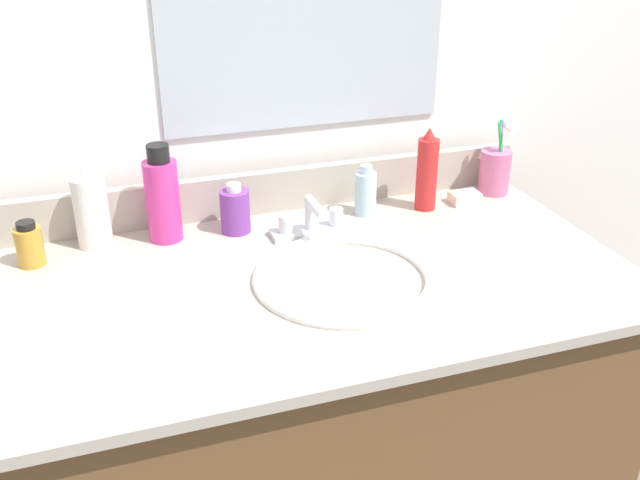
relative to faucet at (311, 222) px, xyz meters
The scene contains 14 objects.
vanity_cabinet 0.45m from the faucet, 107.57° to the right, with size 1.11×0.58×0.73m, color brown.
countertop 0.17m from the faucet, 107.57° to the right, with size 1.16×0.64×0.02m, color #B2A899.
backsplash 0.15m from the faucet, 109.58° to the left, with size 1.16×0.02×0.09m, color #B2A899.
back_wall 0.25m from the faucet, 103.96° to the left, with size 2.26×0.04×1.30m, color white.
sink_basin 0.20m from the faucet, 90.00° to the right, with size 0.33×0.33×0.11m.
faucet is the anchor object (origin of this frame).
bottle_lotion_white 0.42m from the faucet, 167.22° to the left, with size 0.07×0.07×0.17m.
bottle_soap_pink 0.29m from the faucet, 164.44° to the left, with size 0.07×0.07×0.19m.
bottle_oil_amber 0.53m from the faucet, behind, with size 0.05×0.05×0.09m.
bottle_spray_red 0.28m from the faucet, 10.34° to the left, with size 0.04×0.04×0.18m.
bottle_gel_clear 0.16m from the faucet, 24.34° to the left, with size 0.05×0.05×0.11m.
bottle_cream_purple 0.15m from the faucet, 154.27° to the left, with size 0.06×0.06×0.10m.
cup_pink 0.47m from the faucet, 10.03° to the left, with size 0.07×0.07×0.17m.
soap_bar 0.37m from the faucet, ahead, with size 0.06×0.04×0.02m, color white.
Camera 1 is at (-0.35, -1.08, 1.38)m, focal length 40.60 mm.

